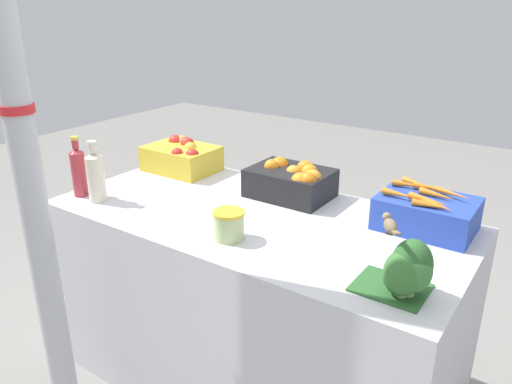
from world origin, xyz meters
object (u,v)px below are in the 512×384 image
(broccoli_pile, at_px, (407,271))
(pickle_jar, at_px, (229,225))
(juice_bottle_ruby, at_px, (79,171))
(juice_bottle_cloudy, at_px, (96,176))
(orange_crate, at_px, (292,181))
(sparrow_bird, at_px, (390,225))
(support_pole, at_px, (18,113))
(apple_crate, at_px, (182,157))
(carrot_crate, at_px, (426,212))

(broccoli_pile, relative_size, pickle_jar, 1.92)
(juice_bottle_ruby, distance_m, juice_bottle_cloudy, 0.12)
(broccoli_pile, height_order, juice_bottle_ruby, juice_bottle_ruby)
(orange_crate, height_order, broccoli_pile, broccoli_pile)
(juice_bottle_ruby, relative_size, sparrow_bird, 2.39)
(support_pole, height_order, juice_bottle_cloudy, support_pole)
(pickle_jar, bearing_deg, juice_bottle_cloudy, -177.79)
(sparrow_bird, bearing_deg, apple_crate, 31.80)
(juice_bottle_cloudy, bearing_deg, sparrow_bird, 1.19)
(support_pole, height_order, apple_crate, support_pole)
(broccoli_pile, relative_size, juice_bottle_cloudy, 0.84)
(support_pole, relative_size, apple_crate, 7.43)
(juice_bottle_cloudy, bearing_deg, support_pole, -69.37)
(carrot_crate, xyz_separation_m, juice_bottle_cloudy, (-1.29, -0.53, 0.05))
(orange_crate, distance_m, carrot_crate, 0.60)
(sparrow_bird, bearing_deg, juice_bottle_cloudy, 54.30)
(apple_crate, xyz_separation_m, juice_bottle_cloudy, (-0.02, -0.53, 0.04))
(broccoli_pile, distance_m, sparrow_bird, 0.14)
(apple_crate, height_order, broccoli_pile, broccoli_pile)
(broccoli_pile, distance_m, pickle_jar, 0.68)
(support_pole, bearing_deg, apple_crate, 98.06)
(juice_bottle_ruby, bearing_deg, sparrow_bird, 1.09)
(apple_crate, height_order, juice_bottle_ruby, juice_bottle_ruby)
(broccoli_pile, bearing_deg, juice_bottle_cloudy, -179.47)
(broccoli_pile, distance_m, juice_bottle_cloudy, 1.39)
(carrot_crate, relative_size, sparrow_bird, 3.11)
(juice_bottle_cloudy, bearing_deg, carrot_crate, 22.31)
(carrot_crate, bearing_deg, juice_bottle_cloudy, -157.69)
(pickle_jar, bearing_deg, carrot_crate, 40.97)
(orange_crate, bearing_deg, carrot_crate, 0.19)
(juice_bottle_cloudy, bearing_deg, apple_crate, 88.32)
(juice_bottle_ruby, relative_size, juice_bottle_cloudy, 1.01)
(carrot_crate, xyz_separation_m, sparrow_bird, (0.03, -0.50, 0.14))
(juice_bottle_ruby, bearing_deg, juice_bottle_cloudy, -0.00)
(carrot_crate, relative_size, broccoli_pile, 1.56)
(juice_bottle_cloudy, relative_size, pickle_jar, 2.28)
(carrot_crate, bearing_deg, sparrow_bird, -86.99)
(support_pole, bearing_deg, orange_crate, 59.40)
(orange_crate, bearing_deg, sparrow_bird, -38.55)
(broccoli_pile, xyz_separation_m, juice_bottle_ruby, (-1.50, -0.01, 0.03))
(orange_crate, relative_size, juice_bottle_ruby, 1.30)
(carrot_crate, bearing_deg, apple_crate, 179.75)
(broccoli_pile, bearing_deg, pickle_jar, 178.76)
(support_pole, relative_size, pickle_jar, 22.22)
(broccoli_pile, xyz_separation_m, sparrow_bird, (-0.07, 0.01, 0.13))
(sparrow_bird, bearing_deg, orange_crate, 14.57)
(support_pole, height_order, pickle_jar, support_pole)
(sparrow_bird, bearing_deg, pickle_jar, 53.11)
(support_pole, height_order, sparrow_bird, support_pole)
(support_pole, xyz_separation_m, carrot_crate, (1.14, 0.92, -0.41))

